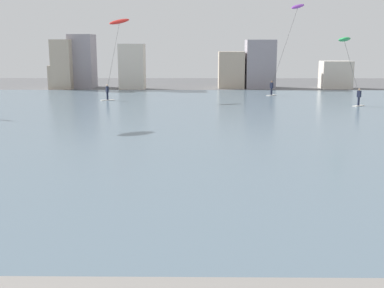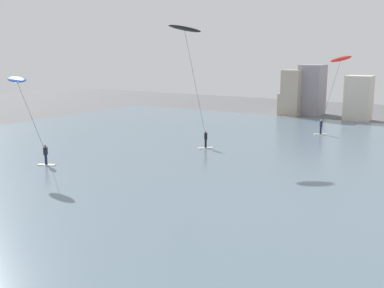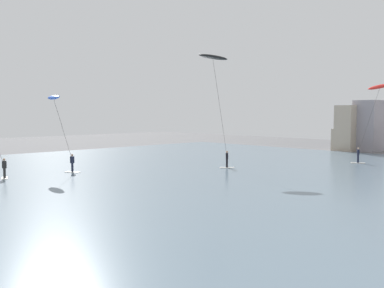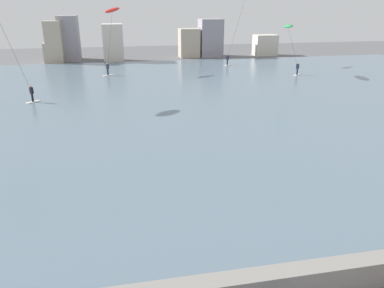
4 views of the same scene
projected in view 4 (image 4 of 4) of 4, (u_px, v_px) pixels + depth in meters
The scene contains 6 objects.
seawall_barrier at pixel (309, 279), 12.37m from camera, with size 60.00×0.70×0.99m, color gray.
water_bay at pixel (179, 99), 36.99m from camera, with size 84.00×52.00×0.10m, color slate.
far_shore_buildings at pixel (147, 41), 62.83m from camera, with size 39.64×6.08×7.08m.
kitesurfer_green at pixel (289, 30), 47.28m from camera, with size 3.22×3.59×6.46m.
kitesurfer_red at pixel (111, 19), 48.15m from camera, with size 3.01×3.85×8.55m.
kitesurfer_purple at pixel (243, 6), 54.89m from camera, with size 4.55×2.96×10.30m.
Camera 4 is at (-5.76, -4.89, 9.11)m, focal length 34.82 mm.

